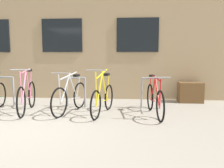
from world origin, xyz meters
TOP-DOWN VIEW (x-y plane):
  - ground_plane at (0.00, 0.00)m, footprint 42.00×42.00m
  - storefront_building at (0.00, 7.13)m, footprint 28.00×7.90m
  - bike_rack at (-0.27, 1.90)m, footprint 6.54×0.05m
  - bicycle_red at (2.76, 1.25)m, footprint 0.44×1.78m
  - bicycle_pink at (-0.37, 1.31)m, footprint 0.52×1.78m
  - bicycle_yellow at (1.54, 1.24)m, footprint 0.49×1.66m
  - bicycle_silver at (0.72, 1.36)m, footprint 0.56×1.71m
  - planter_box at (3.99, 2.85)m, footprint 0.70×0.44m

SIDE VIEW (x-z plane):
  - ground_plane at x=0.00m, z-range 0.00..0.00m
  - planter_box at x=3.99m, z-range 0.00..0.60m
  - bicycle_red at x=2.76m, z-range -0.11..0.86m
  - bicycle_yellow at x=1.54m, z-range -0.18..0.93m
  - bicycle_silver at x=0.72m, z-range -0.13..0.90m
  - bicycle_pink at x=-0.37m, z-range -0.15..0.95m
  - bike_rack at x=-0.27m, z-range 0.08..0.91m
  - storefront_building at x=0.00m, z-range 0.00..5.97m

